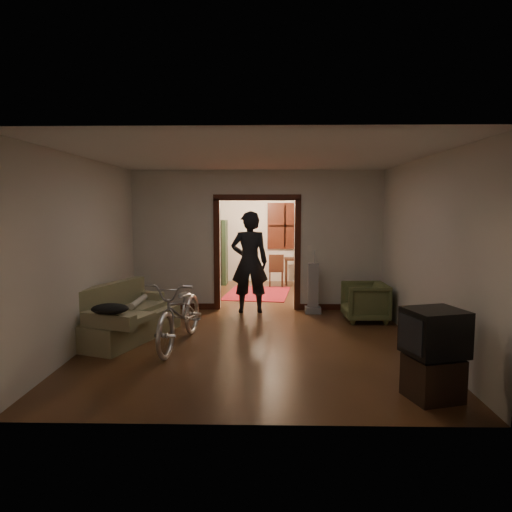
{
  "coord_description": "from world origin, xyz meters",
  "views": [
    {
      "loc": [
        0.18,
        -8.41,
        2.08
      ],
      "look_at": [
        0.0,
        -0.3,
        1.2
      ],
      "focal_mm": 32.0,
      "sensor_mm": 36.0,
      "label": 1
    }
  ],
  "objects_px": {
    "sofa": "(127,312)",
    "desk": "(302,271)",
    "armchair": "(365,302)",
    "bicycle": "(181,312)",
    "person": "(250,262)",
    "locker": "(211,252)"
  },
  "relations": [
    {
      "from": "locker",
      "to": "bicycle",
      "type": "bearing_deg",
      "value": -85.33
    },
    {
      "from": "bicycle",
      "to": "desk",
      "type": "height_order",
      "value": "bicycle"
    },
    {
      "from": "armchair",
      "to": "person",
      "type": "distance_m",
      "value": 2.32
    },
    {
      "from": "armchair",
      "to": "locker",
      "type": "bearing_deg",
      "value": -141.29
    },
    {
      "from": "locker",
      "to": "desk",
      "type": "bearing_deg",
      "value": 3.59
    },
    {
      "from": "armchair",
      "to": "person",
      "type": "bearing_deg",
      "value": -108.32
    },
    {
      "from": "desk",
      "to": "bicycle",
      "type": "bearing_deg",
      "value": -126.31
    },
    {
      "from": "person",
      "to": "locker",
      "type": "bearing_deg",
      "value": -75.94
    },
    {
      "from": "armchair",
      "to": "desk",
      "type": "xyz_separation_m",
      "value": [
        -0.84,
        3.95,
        -0.01
      ]
    },
    {
      "from": "sofa",
      "to": "desk",
      "type": "xyz_separation_m",
      "value": [
        3.16,
        5.16,
        -0.08
      ]
    },
    {
      "from": "sofa",
      "to": "person",
      "type": "bearing_deg",
      "value": 64.33
    },
    {
      "from": "armchair",
      "to": "desk",
      "type": "relative_size",
      "value": 0.83
    },
    {
      "from": "sofa",
      "to": "bicycle",
      "type": "height_order",
      "value": "bicycle"
    },
    {
      "from": "bicycle",
      "to": "desk",
      "type": "relative_size",
      "value": 2.07
    },
    {
      "from": "bicycle",
      "to": "locker",
      "type": "height_order",
      "value": "locker"
    },
    {
      "from": "sofa",
      "to": "armchair",
      "type": "bearing_deg",
      "value": 36.41
    },
    {
      "from": "armchair",
      "to": "desk",
      "type": "bearing_deg",
      "value": -169.35
    },
    {
      "from": "armchair",
      "to": "sofa",
      "type": "bearing_deg",
      "value": -74.66
    },
    {
      "from": "person",
      "to": "locker",
      "type": "height_order",
      "value": "person"
    },
    {
      "from": "sofa",
      "to": "locker",
      "type": "bearing_deg",
      "value": 101.73
    },
    {
      "from": "person",
      "to": "bicycle",
      "type": "bearing_deg",
      "value": 61.22
    },
    {
      "from": "bicycle",
      "to": "person",
      "type": "xyz_separation_m",
      "value": [
        0.95,
        2.22,
        0.49
      ]
    }
  ]
}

